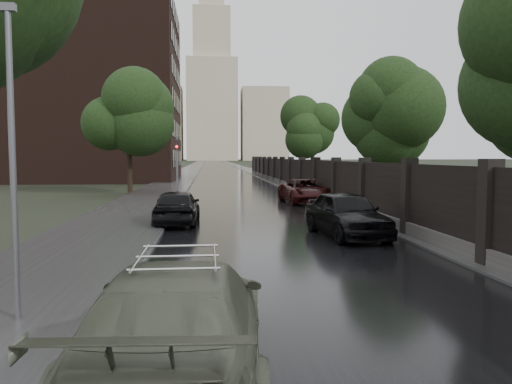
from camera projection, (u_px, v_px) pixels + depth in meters
name	position (u px, v px, depth m)	size (l,w,h in m)	color
ground	(375.00, 352.00, 7.04)	(800.00, 800.00, 0.00)	black
road	(214.00, 163.00, 195.69)	(8.00, 420.00, 0.02)	black
sidewalk_left	(199.00, 163.00, 195.12)	(4.00, 420.00, 0.16)	#2D2D2D
verge_right	(228.00, 163.00, 196.21)	(3.00, 420.00, 0.08)	#2D2D2D
fence_right	(297.00, 178.00, 39.19)	(0.45, 75.72, 2.70)	#383533
tree_left_far	(129.00, 121.00, 35.70)	(4.25, 4.25, 7.39)	black
tree_right_b	(376.00, 119.00, 29.24)	(4.08, 4.08, 7.01)	black
tree_right_c	(313.00, 133.00, 47.11)	(4.08, 4.08, 7.01)	black
lamp_post	(13.00, 162.00, 7.83)	(0.25, 0.12, 5.11)	#59595E
traffic_light	(177.00, 162.00, 31.28)	(0.16, 0.32, 4.00)	#59595E
brick_building	(69.00, 92.00, 56.25)	(24.00, 18.00, 20.00)	black
stalinist_tower	(212.00, 97.00, 302.15)	(92.00, 30.00, 159.00)	tan
volga_sedan	(178.00, 320.00, 6.14)	(2.10, 5.16, 1.50)	#4F5443
hatchback_left	(177.00, 207.00, 20.06)	(1.72, 4.26, 1.45)	black
car_right_near	(346.00, 214.00, 17.07)	(1.87, 4.64, 1.58)	black
car_right_far	(305.00, 191.00, 29.38)	(2.38, 5.16, 1.43)	black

